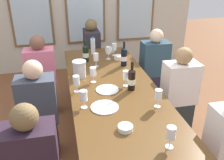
# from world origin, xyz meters

# --- Properties ---
(ground_plane) EXTENTS (12.00, 12.00, 0.00)m
(ground_plane) POSITION_xyz_m (0.00, 0.00, 0.00)
(ground_plane) COLOR brown
(dining_table) EXTENTS (0.91, 2.56, 0.74)m
(dining_table) POSITION_xyz_m (0.00, 0.00, 0.67)
(dining_table) COLOR #583919
(dining_table) RESTS_ON ground
(white_plate_0) EXTENTS (0.23, 0.23, 0.01)m
(white_plate_0) POSITION_xyz_m (-0.08, -0.05, 0.74)
(white_plate_0) COLOR white
(white_plate_0) RESTS_ON dining_table
(white_plate_1) EXTENTS (0.25, 0.25, 0.01)m
(white_plate_1) POSITION_xyz_m (-0.17, -0.38, 0.74)
(white_plate_1) COLOR white
(white_plate_1) RESTS_ON dining_table
(metal_pitcher) EXTENTS (0.16, 0.16, 0.19)m
(metal_pitcher) POSITION_xyz_m (-0.32, 0.34, 0.84)
(metal_pitcher) COLOR silver
(metal_pitcher) RESTS_ON dining_table
(wine_bottle_0) EXTENTS (0.08, 0.08, 0.31)m
(wine_bottle_0) POSITION_xyz_m (0.26, 0.55, 0.86)
(wine_bottle_0) COLOR black
(wine_bottle_0) RESTS_ON dining_table
(wine_bottle_1) EXTENTS (0.08, 0.08, 0.30)m
(wine_bottle_1) POSITION_xyz_m (-0.19, 0.80, 0.85)
(wine_bottle_1) COLOR black
(wine_bottle_1) RESTS_ON dining_table
(wine_bottle_2) EXTENTS (0.08, 0.08, 0.31)m
(wine_bottle_2) POSITION_xyz_m (0.17, -0.09, 0.86)
(wine_bottle_2) COLOR black
(wine_bottle_2) RESTS_ON dining_table
(tasting_bowl_0) EXTENTS (0.12, 0.12, 0.05)m
(tasting_bowl_0) POSITION_xyz_m (0.24, 0.78, 0.77)
(tasting_bowl_0) COLOR white
(tasting_bowl_0) RESTS_ON dining_table
(tasting_bowl_1) EXTENTS (0.12, 0.12, 0.04)m
(tasting_bowl_1) POSITION_xyz_m (-0.07, -0.73, 0.76)
(tasting_bowl_1) COLOR white
(tasting_bowl_1) RESTS_ON dining_table
(tasting_bowl_2) EXTENTS (0.14, 0.14, 0.04)m
(tasting_bowl_2) POSITION_xyz_m (0.19, 1.10, 0.76)
(tasting_bowl_2) COLOR white
(tasting_bowl_2) RESTS_ON dining_table
(water_bottle) EXTENTS (0.06, 0.06, 0.24)m
(water_bottle) POSITION_xyz_m (-0.06, 1.07, 0.85)
(water_bottle) COLOR white
(water_bottle) RESTS_ON dining_table
(wine_glass_0) EXTENTS (0.07, 0.07, 0.17)m
(wine_glass_0) POSITION_xyz_m (-0.38, -0.01, 0.86)
(wine_glass_0) COLOR white
(wine_glass_0) RESTS_ON dining_table
(wine_glass_1) EXTENTS (0.07, 0.07, 0.17)m
(wine_glass_1) POSITION_xyz_m (0.31, -0.46, 0.86)
(wine_glass_1) COLOR white
(wine_glass_1) RESTS_ON dining_table
(wine_glass_2) EXTENTS (0.07, 0.07, 0.17)m
(wine_glass_2) POSITION_xyz_m (0.13, -0.00, 0.86)
(wine_glass_2) COLOR white
(wine_glass_2) RESTS_ON dining_table
(wine_glass_3) EXTENTS (0.07, 0.07, 0.17)m
(wine_glass_3) POSITION_xyz_m (-0.19, 0.16, 0.86)
(wine_glass_3) COLOR white
(wine_glass_3) RESTS_ON dining_table
(wine_glass_4) EXTENTS (0.07, 0.07, 0.17)m
(wine_glass_4) POSITION_xyz_m (-0.35, -0.34, 0.86)
(wine_glass_4) COLOR white
(wine_glass_4) RESTS_ON dining_table
(wine_glass_5) EXTENTS (0.07, 0.07, 0.17)m
(wine_glass_5) POSITION_xyz_m (0.19, -0.99, 0.86)
(wine_glass_5) COLOR white
(wine_glass_5) RESTS_ON dining_table
(wine_glass_6) EXTENTS (0.07, 0.07, 0.17)m
(wine_glass_6) POSITION_xyz_m (0.11, 0.82, 0.86)
(wine_glass_6) COLOR white
(wine_glass_6) RESTS_ON dining_table
(wine_glass_7) EXTENTS (0.07, 0.07, 0.17)m
(wine_glass_7) POSITION_xyz_m (-0.09, 0.60, 0.86)
(wine_glass_7) COLOR white
(wine_glass_7) RESTS_ON dining_table
(wine_glass_8) EXTENTS (0.07, 0.07, 0.17)m
(wine_glass_8) POSITION_xyz_m (0.22, 0.94, 0.86)
(wine_glass_8) COLOR white
(wine_glass_8) RESTS_ON dining_table
(seated_person_0) EXTENTS (0.38, 0.24, 1.11)m
(seated_person_0) POSITION_xyz_m (-0.78, 0.86, 0.53)
(seated_person_0) COLOR #2D3542
(seated_person_0) RESTS_ON ground
(seated_person_1) EXTENTS (0.38, 0.24, 1.11)m
(seated_person_1) POSITION_xyz_m (0.78, 0.83, 0.53)
(seated_person_1) COLOR #252139
(seated_person_1) RESTS_ON ground
(seated_person_2) EXTENTS (0.38, 0.24, 1.11)m
(seated_person_2) POSITION_xyz_m (-0.78, -0.01, 0.53)
(seated_person_2) COLOR #2B272C
(seated_person_2) RESTS_ON ground
(seated_person_3) EXTENTS (0.38, 0.24, 1.11)m
(seated_person_3) POSITION_xyz_m (0.78, 0.03, 0.53)
(seated_person_3) COLOR #262F2F
(seated_person_3) RESTS_ON ground
(seated_person_6) EXTENTS (0.24, 0.38, 1.11)m
(seated_person_6) POSITION_xyz_m (0.00, 1.63, 0.53)
(seated_person_6) COLOR #23272F
(seated_person_6) RESTS_ON ground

